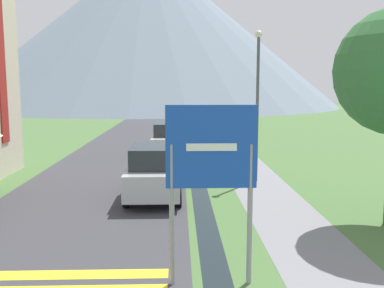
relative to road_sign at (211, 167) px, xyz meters
name	(u,v)px	position (x,y,z in m)	size (l,w,h in m)	color
ground_plane	(171,155)	(-1.05, 15.78, -2.32)	(160.00, 160.00, 0.00)	#476B38
road	(141,135)	(-3.55, 25.78, -2.32)	(6.40, 60.00, 0.01)	#38383D
footpath	(218,134)	(2.55, 25.78, -2.32)	(2.20, 60.00, 0.01)	slate
drainage_channel	(188,134)	(0.15, 25.78, -2.32)	(0.60, 60.00, 0.00)	black
mountain_distant	(148,28)	(-6.47, 77.51, 12.56)	(72.02, 72.02, 29.76)	slate
road_sign	(211,167)	(0.00, 0.00, 0.00)	(1.72, 0.11, 3.48)	gray
parked_car_near	(154,171)	(-1.45, 6.59, -1.41)	(1.86, 4.10, 1.82)	#B2B2B7
parked_car_far	(168,139)	(-1.23, 15.71, -1.41)	(1.74, 4.60, 1.82)	silver
streetlamp	(258,95)	(2.52, 9.04, 1.16)	(0.28, 0.28, 5.97)	#515156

